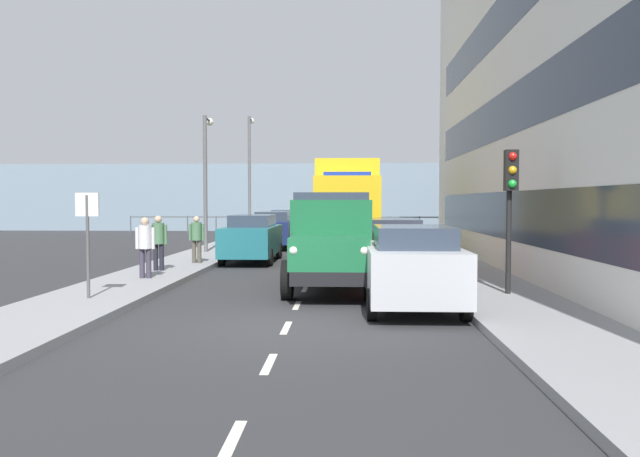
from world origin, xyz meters
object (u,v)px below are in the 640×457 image
lorry_cargo_yellow (347,205)px  pedestrian_couple_a (158,238)px  truck_vintage_green (332,244)px  pedestrian_strolling (197,236)px  traffic_light_near (510,190)px  lamp_post_promenade (206,169)px  car_red_kerbside_1 (393,247)px  car_silver_kerbside_near (412,266)px  pedestrian_couple_b (145,243)px  car_white_oppositeside_2 (286,225)px  car_teal_oppositeside_0 (252,237)px  car_navy_oppositeside_1 (273,229)px  street_sign (87,226)px  lamp_post_far (250,166)px

lorry_cargo_yellow → pedestrian_couple_a: 9.51m
truck_vintage_green → pedestrian_strolling: 7.17m
traffic_light_near → lamp_post_promenade: 14.87m
pedestrian_strolling → traffic_light_near: traffic_light_near is taller
car_red_kerbside_1 → car_silver_kerbside_near: bearing=90.0°
pedestrian_couple_b → pedestrian_couple_a: (0.20, -1.84, -0.00)m
truck_vintage_green → car_white_oppositeside_2: (3.08, -19.92, -0.28)m
car_silver_kerbside_near → pedestrian_couple_a: pedestrian_couple_a is taller
car_silver_kerbside_near → car_teal_oppositeside_0: 10.98m
pedestrian_strolling → lamp_post_promenade: lamp_post_promenade is taller
car_silver_kerbside_near → pedestrian_couple_a: 8.94m
car_navy_oppositeside_1 → lorry_cargo_yellow: bearing=136.5°
car_silver_kerbside_near → traffic_light_near: bearing=-151.2°
pedestrian_strolling → pedestrian_couple_a: bearing=76.0°
pedestrian_couple_b → pedestrian_strolling: bearing=-95.2°
pedestrian_strolling → street_sign: bearing=86.4°
car_navy_oppositeside_1 → traffic_light_near: size_ratio=1.37×
pedestrian_couple_a → pedestrian_couple_b: bearing=96.1°
truck_vintage_green → car_white_oppositeside_2: truck_vintage_green is taller
car_red_kerbside_1 → lamp_post_far: size_ratio=0.67×
pedestrian_couple_a → pedestrian_strolling: (-0.58, -2.33, -0.05)m
car_silver_kerbside_near → car_navy_oppositeside_1: 17.19m
pedestrian_couple_a → lamp_post_far: lamp_post_far is taller
car_silver_kerbside_near → car_teal_oppositeside_0: bearing=-64.1°
truck_vintage_green → car_white_oppositeside_2: size_ratio=1.24×
car_silver_kerbside_near → car_white_oppositeside_2: bearing=-77.9°
car_white_oppositeside_2 → lamp_post_promenade: 10.30m
car_red_kerbside_1 → car_teal_oppositeside_0: size_ratio=1.00×
car_white_oppositeside_2 → lamp_post_far: size_ratio=0.67×
car_teal_oppositeside_0 → lamp_post_promenade: size_ratio=0.83×
car_white_oppositeside_2 → pedestrian_couple_b: (1.96, 18.65, 0.21)m
truck_vintage_green → lamp_post_promenade: bearing=-62.2°
car_navy_oppositeside_1 → lamp_post_far: size_ratio=0.65×
lorry_cargo_yellow → car_red_kerbside_1: lorry_cargo_yellow is taller
car_teal_oppositeside_0 → truck_vintage_green: bearing=112.7°
street_sign → pedestrian_strolling: bearing=-93.6°
car_teal_oppositeside_0 → street_sign: (2.06, 9.59, 0.79)m
car_silver_kerbside_near → street_sign: bearing=-2.4°
car_red_kerbside_1 → car_white_oppositeside_2: 17.79m
pedestrian_couple_a → car_red_kerbside_1: bearing=177.4°
lorry_cargo_yellow → car_teal_oppositeside_0: lorry_cargo_yellow is taller
car_red_kerbside_1 → street_sign: (6.85, 5.01, 0.79)m
car_red_kerbside_1 → pedestrian_couple_b: size_ratio=2.79×
lorry_cargo_yellow → car_white_oppositeside_2: lorry_cargo_yellow is taller
car_navy_oppositeside_1 → lamp_post_far: lamp_post_far is taller
pedestrian_couple_b → car_silver_kerbside_near: bearing=150.8°
car_teal_oppositeside_0 → pedestrian_strolling: bearing=50.6°
car_teal_oppositeside_0 → car_white_oppositeside_2: (-0.00, -12.55, -0.00)m
pedestrian_strolling → traffic_light_near: bearing=142.2°
truck_vintage_green → car_red_kerbside_1: truck_vintage_green is taller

